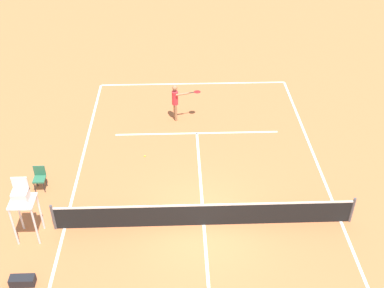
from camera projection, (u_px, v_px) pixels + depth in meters
The scene contains 8 objects.
ground_plane at pixel (204, 225), 16.55m from camera, with size 60.00×60.00×0.00m, color #C66B3D.
court_lines at pixel (204, 225), 16.54m from camera, with size 9.78×20.82×0.01m.
tennis_net at pixel (204, 214), 16.26m from camera, with size 10.38×0.10×1.07m.
player_serving at pixel (176, 99), 21.51m from camera, with size 1.34×0.47×1.78m.
tennis_ball at pixel (145, 156), 19.74m from camera, with size 0.07×0.07×0.07m, color #CCE033.
umpire_chair at pixel (22, 200), 15.20m from camera, with size 0.80×0.80×2.41m.
courtside_chair_mid at pixel (40, 177), 17.85m from camera, with size 0.44×0.46×0.95m.
equipment_bag at pixel (22, 281), 14.41m from camera, with size 0.76×0.32×0.30m, color black.
Camera 1 is at (0.82, 11.80, 11.91)m, focal length 44.29 mm.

